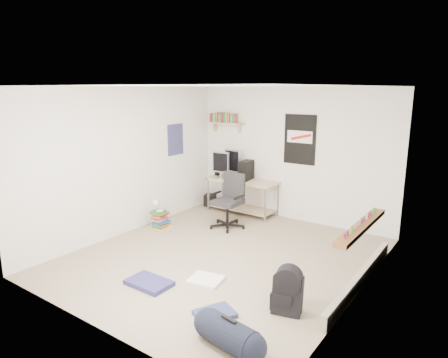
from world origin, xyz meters
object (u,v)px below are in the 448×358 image
Objects in this scene: office_chair at (227,201)px; desk at (243,195)px; book_stack at (160,220)px; duffel_bag at (229,335)px; backpack at (288,295)px.

desk is at bearing 106.38° from office_chair.
office_chair is at bearing 35.86° from book_stack.
desk reaches higher than book_stack.
desk is 3.14× the size of book_stack.
duffel_bag reaches higher than book_stack.
backpack is 3.36m from book_stack.
duffel_bag is at bearing -53.08° from desk.
desk is 4.35m from duffel_bag.
desk is 3.69m from backpack.
backpack is at bearing -43.39° from desk.
office_chair reaches higher than duffel_bag.
backpack is 0.95m from duffel_bag.
desk is at bearing 115.65° from backpack.
backpack is at bearing -40.63° from office_chair.
office_chair reaches higher than backpack.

